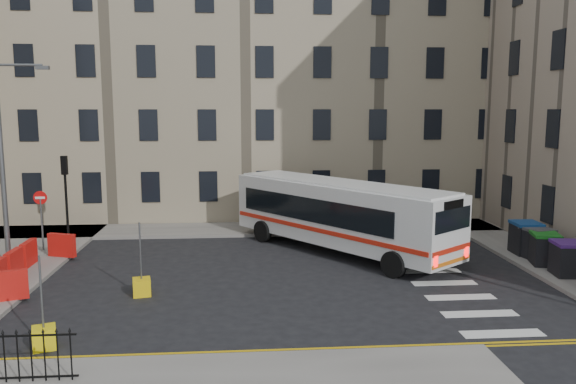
{
  "coord_description": "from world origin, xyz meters",
  "views": [
    {
      "loc": [
        -3.41,
        -20.95,
        6.44
      ],
      "look_at": [
        -1.59,
        2.33,
        3.0
      ],
      "focal_mm": 35.0,
      "sensor_mm": 36.0,
      "label": 1
    }
  ],
  "objects": [
    {
      "name": "ground",
      "position": [
        0.0,
        0.0,
        0.0
      ],
      "size": [
        120.0,
        120.0,
        0.0
      ],
      "primitive_type": "plane",
      "color": "black",
      "rests_on": "ground"
    },
    {
      "name": "pavement_north",
      "position": [
        -6.0,
        8.6,
        0.07
      ],
      "size": [
        36.0,
        3.2,
        0.15
      ],
      "primitive_type": "cube",
      "color": "slate",
      "rests_on": "ground"
    },
    {
      "name": "pavement_east",
      "position": [
        9.0,
        4.0,
        0.07
      ],
      "size": [
        2.4,
        26.0,
        0.15
      ],
      "primitive_type": "cube",
      "color": "slate",
      "rests_on": "ground"
    },
    {
      "name": "terrace_north",
      "position": [
        -7.0,
        15.5,
        8.62
      ],
      "size": [
        38.3,
        10.8,
        17.2
      ],
      "color": "gray",
      "rests_on": "ground"
    },
    {
      "name": "traffic_light_nw",
      "position": [
        -12.0,
        6.5,
        2.87
      ],
      "size": [
        0.28,
        0.22,
        4.1
      ],
      "color": "black",
      "rests_on": "pavement_west"
    },
    {
      "name": "streetlamp",
      "position": [
        -13.0,
        2.0,
        4.34
      ],
      "size": [
        0.5,
        0.22,
        8.14
      ],
      "color": "#595B5E",
      "rests_on": "pavement_west"
    },
    {
      "name": "no_entry_north",
      "position": [
        -12.5,
        4.5,
        2.08
      ],
      "size": [
        0.6,
        0.08,
        3.0
      ],
      "color": "#595B5E",
      "rests_on": "pavement_west"
    },
    {
      "name": "roadworks_barriers",
      "position": [
        -11.84,
        0.5,
        0.65
      ],
      "size": [
        1.66,
        6.26,
        1.0
      ],
      "color": "red",
      "rests_on": "pavement_west"
    },
    {
      "name": "bus",
      "position": [
        0.84,
        3.69,
        1.82
      ],
      "size": [
        9.09,
        10.78,
        3.15
      ],
      "rotation": [
        0.0,
        0.0,
        0.65
      ],
      "color": "silver",
      "rests_on": "ground"
    },
    {
      "name": "wheelie_bin_b",
      "position": [
        8.85,
        -1.04,
        0.81
      ],
      "size": [
        1.18,
        1.31,
        1.31
      ],
      "rotation": [
        0.0,
        0.0,
        -0.14
      ],
      "color": "black",
      "rests_on": "pavement_east"
    },
    {
      "name": "wheelie_bin_c",
      "position": [
        8.79,
        0.47,
        0.81
      ],
      "size": [
        1.29,
        1.4,
        1.31
      ],
      "rotation": [
        0.0,
        0.0,
        -0.25
      ],
      "color": "black",
      "rests_on": "pavement_east"
    },
    {
      "name": "wheelie_bin_d",
      "position": [
        8.97,
        1.44,
        0.82
      ],
      "size": [
        1.29,
        1.4,
        1.32
      ],
      "rotation": [
        0.0,
        0.0,
        0.23
      ],
      "color": "black",
      "rests_on": "pavement_east"
    },
    {
      "name": "wheelie_bin_e",
      "position": [
        8.9,
        2.25,
        0.86
      ],
      "size": [
        1.17,
        1.32,
        1.41
      ],
      "rotation": [
        0.0,
        0.0,
        -0.05
      ],
      "color": "black",
      "rests_on": "pavement_east"
    },
    {
      "name": "bollard_yellow",
      "position": [
        -7.04,
        -1.72,
        0.3
      ],
      "size": [
        0.71,
        0.71,
        0.6
      ],
      "primitive_type": "cube",
      "rotation": [
        0.0,
        0.0,
        0.2
      ],
      "color": "yellow",
      "rests_on": "ground"
    },
    {
      "name": "bollard_chevron",
      "position": [
        -8.89,
        -6.0,
        0.3
      ],
      "size": [
        0.77,
        0.77,
        0.6
      ],
      "primitive_type": "cube",
      "rotation": [
        0.0,
        0.0,
        0.34
      ],
      "color": "yellow",
      "rests_on": "ground"
    }
  ]
}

